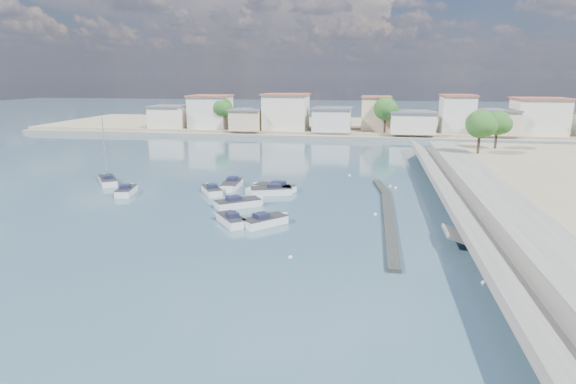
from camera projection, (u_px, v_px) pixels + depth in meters
The scene contains 17 objects.
ground at pixel (338, 165), 77.30m from camera, with size 400.00×400.00×0.00m, color #283F51.
seawall_walkway at pixel (505, 210), 48.20m from camera, with size 5.00×90.00×1.80m, color slate.
breakwater at pixel (387, 212), 49.97m from camera, with size 2.00×31.02×0.35m.
far_shore_land at pixel (352, 127), 126.92m from camera, with size 160.00×40.00×1.40m, color gray.
far_shore_quay at pixel (348, 138), 106.89m from camera, with size 160.00×2.50×0.80m, color slate.
far_town at pixel (397, 116), 109.73m from camera, with size 113.01×12.80×8.35m.
shore_trees at pixel (388, 113), 101.38m from camera, with size 74.56×38.32×7.92m.
motorboat_a at pixel (230, 220), 46.63m from camera, with size 3.78×4.27×1.48m.
motorboat_b at pixel (267, 221), 46.22m from camera, with size 4.27×4.43×1.48m.
motorboat_c at pixel (273, 188), 59.76m from camera, with size 5.69×3.26×1.48m.
motorboat_d at pixel (269, 191), 58.17m from camera, with size 5.61×3.43×1.48m.
motorboat_e at pixel (127, 191), 58.30m from camera, with size 2.50×4.75×1.48m.
motorboat_f at pixel (211, 190), 58.54m from camera, with size 3.64×4.44×1.48m.
motorboat_g at pixel (231, 185), 61.22m from camera, with size 2.32×5.83×1.48m.
motorboat_h at pixel (240, 203), 52.60m from camera, with size 5.06×4.41×1.48m.
sailboat at pixel (107, 180), 64.00m from camera, with size 4.70×5.50×9.00m.
mooring_buoys at pixel (378, 208), 52.13m from camera, with size 14.31×35.39×0.33m.
Camera 1 is at (4.83, -36.41, 14.07)m, focal length 30.00 mm.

